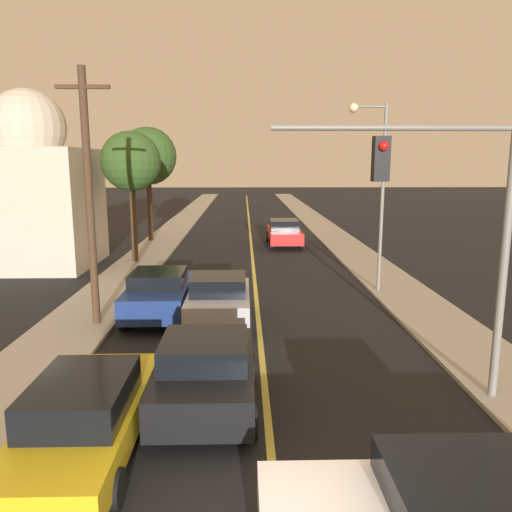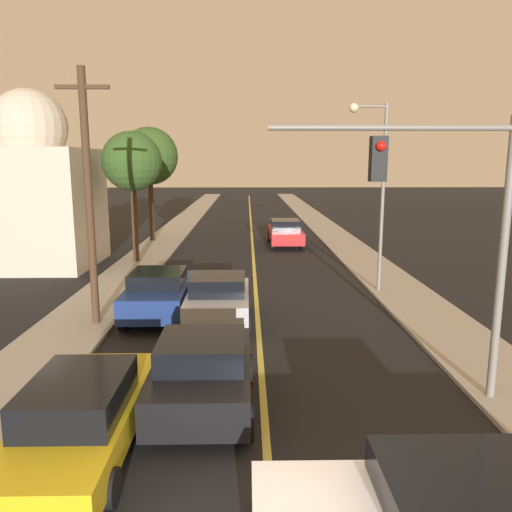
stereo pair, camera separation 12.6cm
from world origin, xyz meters
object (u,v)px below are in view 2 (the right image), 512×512
(car_near_lane_second, at_px, (218,299))
(tree_left_far, at_px, (132,162))
(tree_left_near, at_px, (149,156))
(domed_building_left, at_px, (34,192))
(utility_pole_left, at_px, (89,195))
(car_outer_lane_second, at_px, (159,293))
(car_near_lane_front, at_px, (203,372))
(car_far_oncoming, at_px, (285,233))
(traffic_signal_mast, at_px, (450,211))
(streetlamp_right, at_px, (375,174))
(car_outer_lane_front, at_px, (83,414))

(car_near_lane_second, height_order, tree_left_far, tree_left_far)
(tree_left_near, bearing_deg, domed_building_left, -119.91)
(utility_pole_left, height_order, tree_left_far, utility_pole_left)
(car_near_lane_second, distance_m, car_outer_lane_second, 2.14)
(car_near_lane_front, xyz_separation_m, utility_pole_left, (-3.92, 5.58, 3.37))
(car_near_lane_front, xyz_separation_m, car_near_lane_second, (0.00, 5.76, -0.00))
(car_far_oncoming, distance_m, traffic_signal_mast, 21.24)
(streetlamp_right, relative_size, domed_building_left, 0.84)
(tree_left_near, bearing_deg, tree_left_far, -86.29)
(car_outer_lane_front, bearing_deg, utility_pole_left, 104.82)
(streetlamp_right, distance_m, domed_building_left, 16.63)
(tree_left_far, xyz_separation_m, domed_building_left, (-4.81, -0.49, -1.46))
(car_outer_lane_front, distance_m, car_outer_lane_second, 8.02)
(car_near_lane_front, distance_m, tree_left_near, 23.93)
(tree_left_near, distance_m, tree_left_far, 7.10)
(car_outer_lane_front, xyz_separation_m, traffic_signal_mast, (7.15, 1.82, 3.46))
(domed_building_left, bearing_deg, car_far_oncoming, 24.23)
(car_outer_lane_second, height_order, domed_building_left, domed_building_left)
(car_outer_lane_front, distance_m, tree_left_near, 25.10)
(car_far_oncoming, height_order, tree_left_near, tree_left_near)
(car_near_lane_second, distance_m, utility_pole_left, 5.17)
(streetlamp_right, height_order, utility_pole_left, utility_pole_left)
(car_near_lane_second, xyz_separation_m, domed_building_left, (-9.66, 9.53, 2.90))
(traffic_signal_mast, height_order, domed_building_left, domed_building_left)
(car_near_lane_second, height_order, utility_pole_left, utility_pole_left)
(car_near_lane_second, relative_size, streetlamp_right, 0.53)
(domed_building_left, bearing_deg, utility_pole_left, -59.41)
(car_far_oncoming, bearing_deg, car_near_lane_front, 80.96)
(tree_left_near, bearing_deg, utility_pole_left, -85.40)
(car_far_oncoming, xyz_separation_m, streetlamp_right, (2.56, -11.59, 3.91))
(car_near_lane_second, relative_size, car_far_oncoming, 0.82)
(car_outer_lane_second, distance_m, utility_pole_left, 3.95)
(car_outer_lane_second, bearing_deg, domed_building_left, 130.81)
(car_near_lane_front, bearing_deg, tree_left_far, 107.09)
(car_outer_lane_front, relative_size, streetlamp_right, 0.68)
(car_outer_lane_front, bearing_deg, tree_left_far, 99.24)
(car_near_lane_front, xyz_separation_m, domed_building_left, (-9.66, 15.29, 2.89))
(car_near_lane_second, height_order, car_outer_lane_second, car_outer_lane_second)
(utility_pole_left, bearing_deg, tree_left_near, 94.60)
(traffic_signal_mast, height_order, tree_left_near, tree_left_near)
(traffic_signal_mast, xyz_separation_m, streetlamp_right, (0.80, 9.31, 0.54))
(utility_pole_left, height_order, tree_left_near, utility_pole_left)
(traffic_signal_mast, bearing_deg, car_near_lane_front, -177.15)
(car_near_lane_second, bearing_deg, car_near_lane_front, -90.00)
(car_far_oncoming, distance_m, utility_pole_left, 17.52)
(car_outer_lane_second, xyz_separation_m, tree_left_near, (-3.28, 16.40, 4.69))
(car_far_oncoming, bearing_deg, car_outer_lane_second, 69.85)
(car_near_lane_front, distance_m, traffic_signal_mast, 6.14)
(tree_left_far, bearing_deg, car_near_lane_front, -72.91)
(traffic_signal_mast, bearing_deg, streetlamp_right, 85.08)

